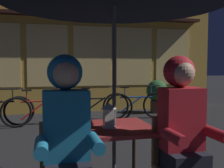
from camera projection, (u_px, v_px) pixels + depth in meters
The scene contains 10 objects.
cafe_table at pixel (114, 137), 2.50m from camera, with size 0.72×0.72×0.74m.
lantern at pixel (109, 115), 2.43m from camera, with size 0.11×0.11×0.23m.
chair_right at pixel (179, 161), 2.27m from camera, with size 0.40×0.40×0.87m.
person_left_hooded at pixel (66, 128), 1.96m from camera, with size 0.45×0.56×1.40m.
person_right_hooded at pixel (183, 122), 2.19m from camera, with size 0.45×0.56×1.40m.
shopfront_building at pixel (47, 3), 7.42m from camera, with size 10.00×0.93×6.20m.
bicycle_third at pixel (40, 110), 5.80m from camera, with size 1.67×0.32×0.84m.
bicycle_fourth at pixel (98, 107), 6.25m from camera, with size 1.67×0.31×0.84m.
bicycle_fifth at pixel (136, 105), 6.56m from camera, with size 1.68×0.17×0.84m.
potted_plant at pixel (157, 93), 7.43m from camera, with size 0.60×0.60×0.92m.
Camera 1 is at (-0.63, -2.38, 1.31)m, focal length 42.18 mm.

